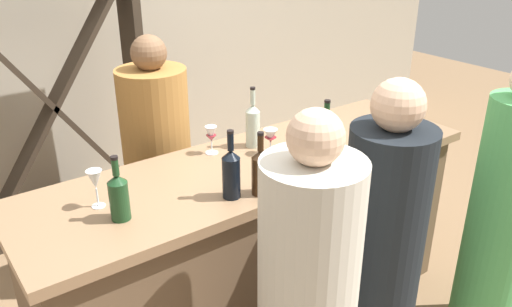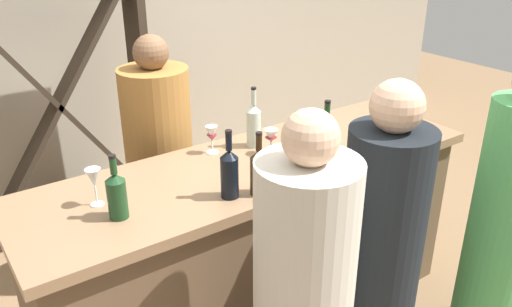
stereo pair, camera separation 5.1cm
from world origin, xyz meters
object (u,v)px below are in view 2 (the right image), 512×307
at_px(wine_bottle_second_left_near_black, 229,172).
at_px(wine_bottle_rightmost_olive_green, 325,139).
at_px(wine_glass_near_center, 94,179).
at_px(person_right_guest, 504,219).
at_px(wine_glass_near_right, 212,135).
at_px(person_server_behind, 161,176).
at_px(wine_bottle_leftmost_olive_green, 117,194).
at_px(wine_glass_near_left, 271,137).
at_px(wine_rack, 57,105).
at_px(person_center_guest, 380,252).
at_px(wine_bottle_second_right_clear_pale, 254,124).
at_px(wine_bottle_center_amber_brown, 259,171).

distance_m(wine_bottle_second_left_near_black, wine_bottle_rightmost_olive_green, 0.58).
height_order(wine_glass_near_center, person_right_guest, person_right_guest).
height_order(wine_glass_near_right, person_server_behind, person_server_behind).
height_order(wine_bottle_leftmost_olive_green, wine_glass_near_left, wine_bottle_leftmost_olive_green).
xyz_separation_m(wine_rack, person_center_guest, (0.77, -2.26, -0.22)).
relative_size(wine_bottle_second_right_clear_pale, wine_glass_near_right, 2.21).
height_order(wine_bottle_center_amber_brown, wine_glass_near_left, wine_bottle_center_amber_brown).
bearing_deg(wine_rack, wine_bottle_second_right_clear_pale, -67.27).
distance_m(wine_bottle_leftmost_olive_green, person_right_guest, 1.89).
bearing_deg(wine_rack, wine_bottle_second_left_near_black, -83.30).
bearing_deg(person_server_behind, wine_bottle_second_left_near_black, 10.26).
relative_size(wine_glass_near_left, person_center_guest, 0.09).
bearing_deg(wine_glass_near_left, wine_bottle_rightmost_olive_green, -54.78).
relative_size(wine_bottle_leftmost_olive_green, wine_bottle_center_amber_brown, 0.95).
xyz_separation_m(wine_bottle_leftmost_olive_green, wine_glass_near_center, (-0.04, 0.15, 0.02)).
xyz_separation_m(wine_bottle_center_amber_brown, wine_glass_near_center, (-0.62, 0.31, 0.01)).
relative_size(wine_bottle_leftmost_olive_green, wine_glass_near_center, 1.64).
xyz_separation_m(wine_bottle_second_left_near_black, wine_glass_near_right, (0.17, 0.44, -0.02)).
distance_m(wine_bottle_second_left_near_black, person_server_behind, 0.96).
bearing_deg(person_server_behind, wine_bottle_rightmost_olive_green, 45.82).
bearing_deg(wine_bottle_leftmost_olive_green, wine_rack, 82.21).
bearing_deg(person_right_guest, wine_glass_near_right, 36.82).
relative_size(wine_bottle_leftmost_olive_green, person_center_guest, 0.18).
bearing_deg(wine_glass_near_left, wine_bottle_second_right_clear_pale, 96.55).
bearing_deg(wine_bottle_leftmost_olive_green, wine_bottle_second_left_near_black, -14.01).
bearing_deg(wine_bottle_second_right_clear_pale, wine_bottle_center_amber_brown, -122.33).
xyz_separation_m(wine_rack, person_right_guest, (1.48, -2.43, -0.21)).
distance_m(wine_bottle_leftmost_olive_green, wine_bottle_rightmost_olive_green, 1.04).
relative_size(wine_glass_near_left, wine_glass_near_right, 0.91).
relative_size(wine_rack, wine_bottle_center_amber_brown, 6.29).
xyz_separation_m(wine_glass_near_left, wine_glass_near_center, (-0.91, 0.00, 0.03)).
bearing_deg(wine_bottle_leftmost_olive_green, wine_glass_near_center, 104.87).
height_order(wine_glass_near_left, wine_glass_near_center, wine_glass_near_center).
height_order(wine_glass_near_center, wine_glass_near_right, wine_glass_near_center).
distance_m(wine_rack, wine_bottle_center_amber_brown, 1.95).
distance_m(wine_glass_near_right, person_right_guest, 1.53).
xyz_separation_m(wine_bottle_rightmost_olive_green, wine_glass_near_left, (-0.16, 0.23, -0.03)).
distance_m(wine_bottle_second_right_clear_pale, person_server_behind, 0.71).
xyz_separation_m(wine_glass_near_right, person_center_guest, (0.38, -0.84, -0.38)).
bearing_deg(wine_glass_near_right, wine_bottle_rightmost_olive_green, -45.79).
bearing_deg(wine_bottle_leftmost_olive_green, person_center_guest, -26.93).
distance_m(wine_rack, wine_bottle_second_right_clear_pale, 1.61).
height_order(person_center_guest, person_server_behind, person_server_behind).
height_order(wine_rack, person_center_guest, wine_rack).
relative_size(wine_bottle_center_amber_brown, wine_bottle_second_right_clear_pale, 0.90).
xyz_separation_m(wine_glass_near_center, person_server_behind, (0.56, 0.61, -0.40)).
height_order(wine_bottle_second_right_clear_pale, wine_glass_near_left, wine_bottle_second_right_clear_pale).
height_order(wine_bottle_center_amber_brown, person_right_guest, person_right_guest).
bearing_deg(wine_bottle_center_amber_brown, wine_glass_near_center, 153.15).
height_order(wine_glass_near_left, person_right_guest, person_right_guest).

